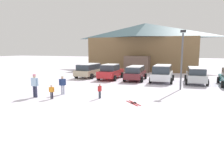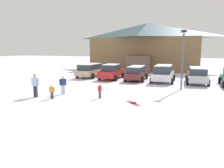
% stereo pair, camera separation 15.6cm
% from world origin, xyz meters
% --- Properties ---
extents(ground, '(160.00, 160.00, 0.00)m').
position_xyz_m(ground, '(0.00, 0.00, 0.00)').
color(ground, silver).
extents(ski_lodge, '(17.74, 10.72, 7.61)m').
position_xyz_m(ski_lodge, '(-2.14, 28.20, 3.85)').
color(ski_lodge, brown).
rests_on(ski_lodge, ground).
extents(parked_beige_suv, '(2.35, 4.62, 1.65)m').
position_xyz_m(parked_beige_suv, '(-5.89, 15.43, 0.89)').
color(parked_beige_suv, '#BBAA8A').
rests_on(parked_beige_suv, ground).
extents(parked_red_sedan, '(2.39, 4.81, 1.71)m').
position_xyz_m(parked_red_sedan, '(-2.83, 14.94, 0.86)').
color(parked_red_sedan, red).
rests_on(parked_red_sedan, ground).
extents(parked_maroon_van, '(2.42, 4.63, 1.57)m').
position_xyz_m(parked_maroon_van, '(0.09, 15.02, 0.86)').
color(parked_maroon_van, maroon).
rests_on(parked_maroon_van, ground).
extents(parked_white_suv, '(2.49, 4.70, 1.77)m').
position_xyz_m(parked_white_suv, '(3.02, 14.99, 0.95)').
color(parked_white_suv, white).
rests_on(parked_white_suv, ground).
extents(parked_silver_wagon, '(2.43, 4.86, 1.61)m').
position_xyz_m(parked_silver_wagon, '(6.31, 15.29, 0.88)').
color(parked_silver_wagon, '#B8BEC0').
rests_on(parked_silver_wagon, ground).
extents(skier_adult_in_blue_parka, '(0.62, 0.26, 1.67)m').
position_xyz_m(skier_adult_in_blue_parka, '(-4.14, 4.03, 0.94)').
color(skier_adult_in_blue_parka, '#2E314A').
rests_on(skier_adult_in_blue_parka, ground).
extents(skier_child_in_orange_jacket, '(0.34, 0.23, 0.99)m').
position_xyz_m(skier_child_in_orange_jacket, '(-2.71, 4.04, 0.56)').
color(skier_child_in_orange_jacket, black).
rests_on(skier_child_in_orange_jacket, ground).
extents(skier_child_in_red_jacket, '(0.20, 0.38, 1.05)m').
position_xyz_m(skier_child_in_red_jacket, '(0.29, 5.44, 0.59)').
color(skier_child_in_red_jacket, '#333C49').
rests_on(skier_child_in_red_jacket, ground).
extents(skier_teen_in_navy_coat, '(0.41, 0.39, 1.41)m').
position_xyz_m(skier_teen_in_navy_coat, '(-2.92, 5.65, 0.79)').
color(skier_teen_in_navy_coat, '#A4ADC4').
rests_on(skier_teen_in_navy_coat, ground).
extents(pair_of_skis, '(1.25, 1.22, 0.08)m').
position_xyz_m(pair_of_skis, '(2.89, 4.97, 0.02)').
color(pair_of_skis, red).
rests_on(pair_of_skis, ground).
extents(lamp_post, '(0.44, 0.24, 4.96)m').
position_xyz_m(lamp_post, '(5.21, 11.13, 2.82)').
color(lamp_post, '#515459').
rests_on(lamp_post, ground).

